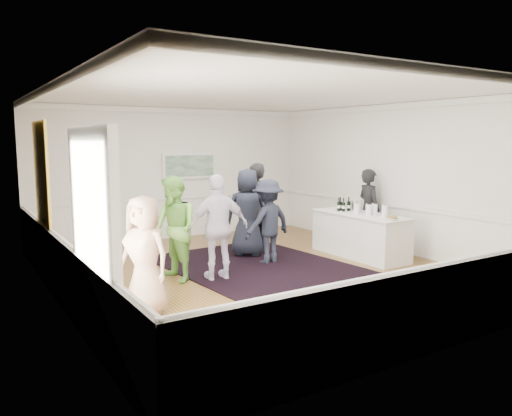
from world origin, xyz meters
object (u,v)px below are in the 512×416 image
guest_lilac (218,227)px  nut_bowl (392,218)px  guest_green (174,229)px  guest_dark_a (268,221)px  guest_navy (248,212)px  guest_dark_b (255,207)px  ice_bucket (356,207)px  serving_table (360,235)px  bartender (369,209)px  guest_tan (144,256)px

guest_lilac → nut_bowl: bearing=171.3°
guest_green → guest_lilac: guest_lilac is taller
guest_dark_a → guest_navy: bearing=-97.5°
nut_bowl → guest_dark_b: bearing=118.5°
guest_lilac → ice_bucket: size_ratio=7.07×
guest_dark_b → ice_bucket: 2.17m
guest_navy → serving_table: bearing=-175.4°
bartender → guest_lilac: (-4.06, -0.51, 0.03)m
bartender → guest_dark_b: (-2.26, 1.18, 0.07)m
guest_dark_b → guest_green: bearing=31.8°
guest_dark_a → nut_bowl: size_ratio=7.24×
guest_lilac → ice_bucket: (3.37, 0.20, 0.10)m
guest_tan → guest_lilac: size_ratio=0.91×
serving_table → bartender: 1.00m
guest_lilac → guest_green: bearing=-15.5°
bartender → guest_lilac: size_ratio=0.97×
serving_table → guest_tan: (-5.01, -1.02, 0.38)m
guest_navy → guest_green: bearing=63.6°
bartender → ice_bucket: (-0.68, -0.31, 0.12)m
guest_lilac → guest_dark_b: 2.47m
guest_green → guest_dark_a: 2.09m
bartender → nut_bowl: bartender is taller
guest_green → guest_navy: guest_navy is taller
serving_table → guest_dark_a: guest_dark_a is taller
guest_tan → guest_dark_a: bearing=86.4°
guest_lilac → guest_dark_a: size_ratio=1.11×
serving_table → guest_lilac: bearing=179.9°
ice_bucket → guest_navy: bearing=151.8°
guest_dark_a → guest_navy: guest_navy is taller
guest_green → ice_bucket: 4.07m
bartender → guest_dark_b: guest_dark_b is taller
guest_tan → guest_dark_b: size_ratio=0.87×
guest_lilac → serving_table: bearing=-172.5°
guest_green → nut_bowl: (3.92, -1.24, 0.03)m
guest_green → bartender: bearing=83.2°
guest_lilac → guest_dark_b: size_ratio=0.96×
guest_tan → nut_bowl: size_ratio=7.29×
guest_green → guest_dark_a: size_ratio=1.10×
guest_dark_b → ice_bucket: bearing=139.3°
guest_navy → nut_bowl: bearing=168.0°
guest_tan → guest_dark_b: bearing=97.1°
guest_green → guest_dark_a: bearing=87.7°
guest_green → guest_navy: size_ratio=0.99×
guest_green → serving_table: bearing=76.4°
guest_tan → guest_navy: size_ratio=0.91×
serving_table → guest_tan: 5.12m
ice_bucket → guest_dark_b: bearing=136.7°
ice_bucket → guest_lilac: bearing=-176.6°
guest_tan → guest_dark_a: guest_tan is taller
guest_green → guest_dark_b: guest_dark_b is taller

